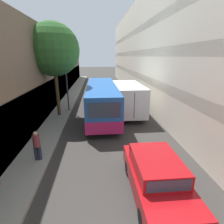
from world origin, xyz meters
The scene contains 10 objects.
ground_plane centered at (0.00, 15.00, 0.00)m, with size 150.00×150.00×0.00m, color #33302D.
sidewalk_left centered at (-4.35, 15.00, 0.07)m, with size 1.79×60.00×0.14m.
building_left_shopfront centered at (-6.35, 15.00, 3.47)m, with size 2.40×60.00×7.65m.
building_right_apartment centered at (5.21, 15.00, 5.82)m, with size 2.40×60.00×11.69m.
car_hatchback centered at (1.25, 3.82, 0.78)m, with size 1.90×4.40×1.56m.
bus centered at (-0.52, 13.54, 1.51)m, with size 2.47×10.13×2.81m.
box_truck centered at (1.85, 14.53, 1.52)m, with size 2.38×7.92×2.79m.
pedestrian centered at (-4.00, 6.44, 0.97)m, with size 0.36×0.34×1.54m.
street_lamp centered at (-3.71, 15.00, 4.95)m, with size 0.36×0.80×6.96m.
street_tree_left centered at (-4.35, 13.64, 5.66)m, with size 4.23×4.23×7.66m.
Camera 1 is at (-0.94, -1.63, 5.18)m, focal length 28.00 mm.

